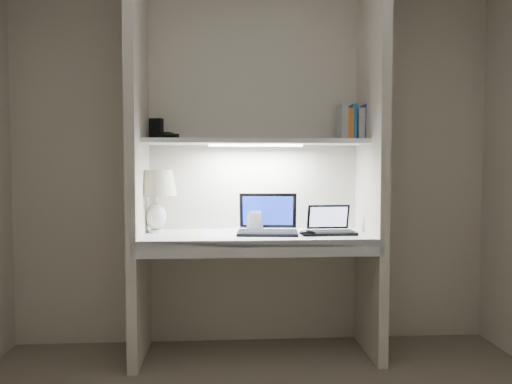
{
  "coord_description": "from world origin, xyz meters",
  "views": [
    {
      "loc": [
        -0.2,
        -1.87,
        1.2
      ],
      "look_at": [
        -0.02,
        1.05,
        1.04
      ],
      "focal_mm": 35.0,
      "sensor_mm": 36.0,
      "label": 1
    }
  ],
  "objects": [
    {
      "name": "back_wall",
      "position": [
        0.0,
        1.5,
        1.25
      ],
      "size": [
        3.2,
        0.01,
        2.5
      ],
      "primitive_type": "cube",
      "color": "beige",
      "rests_on": "floor"
    },
    {
      "name": "alcove_panel_left",
      "position": [
        -0.73,
        1.23,
        1.25
      ],
      "size": [
        0.06,
        0.55,
        2.5
      ],
      "primitive_type": "cube",
      "color": "beige",
      "rests_on": "floor"
    },
    {
      "name": "alcove_panel_right",
      "position": [
        0.73,
        1.23,
        1.25
      ],
      "size": [
        0.06,
        0.55,
        2.5
      ],
      "primitive_type": "cube",
      "color": "beige",
      "rests_on": "floor"
    },
    {
      "name": "desk",
      "position": [
        0.0,
        1.23,
        0.75
      ],
      "size": [
        1.4,
        0.55,
        0.04
      ],
      "primitive_type": "cube",
      "color": "white",
      "rests_on": "alcove_panel_left"
    },
    {
      "name": "desk_apron",
      "position": [
        0.0,
        0.96,
        0.72
      ],
      "size": [
        1.46,
        0.03,
        0.1
      ],
      "primitive_type": "cube",
      "color": "silver",
      "rests_on": "desk"
    },
    {
      "name": "shelf",
      "position": [
        0.0,
        1.32,
        1.35
      ],
      "size": [
        1.4,
        0.36,
        0.03
      ],
      "primitive_type": "cube",
      "color": "silver",
      "rests_on": "back_wall"
    },
    {
      "name": "strip_light",
      "position": [
        0.0,
        1.32,
        1.33
      ],
      "size": [
        0.6,
        0.04,
        0.02
      ],
      "primitive_type": "cube",
      "color": "white",
      "rests_on": "shelf"
    },
    {
      "name": "table_lamp",
      "position": [
        -0.64,
        1.35,
        1.04
      ],
      "size": [
        0.27,
        0.27,
        0.4
      ],
      "color": "white",
      "rests_on": "desk"
    },
    {
      "name": "laptop_main",
      "position": [
        0.07,
        1.27,
        0.83
      ],
      "size": [
        0.4,
        0.36,
        0.25
      ],
      "rotation": [
        0.0,
        0.0,
        -0.1
      ],
      "color": "black",
      "rests_on": "desk"
    },
    {
      "name": "laptop_netbook",
      "position": [
        0.47,
        1.23,
        0.81
      ],
      "size": [
        0.28,
        0.25,
        0.18
      ],
      "rotation": [
        0.0,
        0.0,
        0.04
      ],
      "color": "black",
      "rests_on": "desk"
    },
    {
      "name": "speaker",
      "position": [
        0.0,
        1.39,
        0.84
      ],
      "size": [
        0.11,
        0.1,
        0.13
      ],
      "primitive_type": "cube",
      "rotation": [
        0.0,
        0.0,
        -0.4
      ],
      "color": "silver",
      "rests_on": "desk"
    },
    {
      "name": "mouse",
      "position": [
        0.3,
        1.11,
        0.79
      ],
      "size": [
        0.11,
        0.08,
        0.04
      ],
      "primitive_type": "ellipsoid",
      "rotation": [
        0.0,
        0.0,
        -0.09
      ],
      "color": "black",
      "rests_on": "desk"
    },
    {
      "name": "cable_coil",
      "position": [
        0.01,
        1.23,
        0.78
      ],
      "size": [
        0.12,
        0.12,
        0.01
      ],
      "primitive_type": "torus",
      "rotation": [
        0.0,
        0.0,
        0.11
      ],
      "color": "black",
      "rests_on": "desk"
    },
    {
      "name": "sticky_note",
      "position": [
        -0.39,
        1.19,
        0.77
      ],
      "size": [
        0.1,
        0.1,
        0.0
      ],
      "primitive_type": "cube",
      "rotation": [
        0.0,
        0.0,
        0.47
      ],
      "color": "yellow",
      "rests_on": "desk"
    },
    {
      "name": "book_row",
      "position": [
        0.65,
        1.33,
        1.47
      ],
      "size": [
        0.21,
        0.15,
        0.23
      ],
      "color": "white",
      "rests_on": "shelf"
    },
    {
      "name": "shelf_box",
      "position": [
        -0.64,
        1.4,
        1.43
      ],
      "size": [
        0.09,
        0.07,
        0.14
      ],
      "primitive_type": "cube",
      "rotation": [
        0.0,
        0.0,
        -0.25
      ],
      "color": "black",
      "rests_on": "shelf"
    },
    {
      "name": "shelf_gadget",
      "position": [
        -0.56,
        1.33,
        1.39
      ],
      "size": [
        0.12,
        0.09,
        0.05
      ],
      "primitive_type": "ellipsoid",
      "rotation": [
        0.0,
        0.0,
        -0.17
      ],
      "color": "black",
      "rests_on": "shelf"
    }
  ]
}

